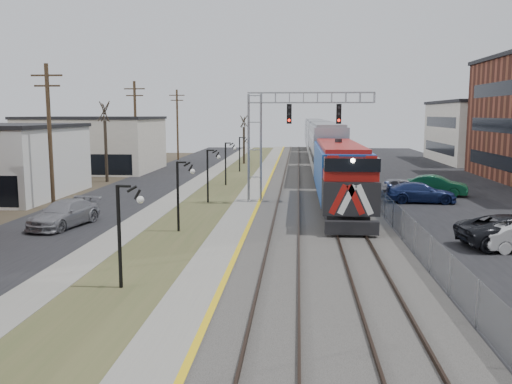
# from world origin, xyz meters

# --- Properties ---
(street_west) EXTENTS (7.00, 120.00, 0.04)m
(street_west) POSITION_xyz_m (-11.50, 35.00, 0.02)
(street_west) COLOR black
(street_west) RESTS_ON ground
(sidewalk) EXTENTS (2.00, 120.00, 0.08)m
(sidewalk) POSITION_xyz_m (-7.00, 35.00, 0.04)
(sidewalk) COLOR gray
(sidewalk) RESTS_ON ground
(grass_median) EXTENTS (4.00, 120.00, 0.06)m
(grass_median) POSITION_xyz_m (-4.00, 35.00, 0.03)
(grass_median) COLOR #444D29
(grass_median) RESTS_ON ground
(platform) EXTENTS (2.00, 120.00, 0.24)m
(platform) POSITION_xyz_m (-1.00, 35.00, 0.12)
(platform) COLOR gray
(platform) RESTS_ON ground
(ballast_bed) EXTENTS (8.00, 120.00, 0.20)m
(ballast_bed) POSITION_xyz_m (4.00, 35.00, 0.10)
(ballast_bed) COLOR #595651
(ballast_bed) RESTS_ON ground
(parking_lot) EXTENTS (16.00, 120.00, 0.04)m
(parking_lot) POSITION_xyz_m (16.00, 35.00, 0.02)
(parking_lot) COLOR black
(parking_lot) RESTS_ON ground
(platform_edge) EXTENTS (0.24, 120.00, 0.01)m
(platform_edge) POSITION_xyz_m (-0.12, 35.00, 0.24)
(platform_edge) COLOR gold
(platform_edge) RESTS_ON platform
(track_near) EXTENTS (1.58, 120.00, 0.15)m
(track_near) POSITION_xyz_m (2.00, 35.00, 0.28)
(track_near) COLOR #2D2119
(track_near) RESTS_ON ballast_bed
(track_far) EXTENTS (1.58, 120.00, 0.15)m
(track_far) POSITION_xyz_m (5.50, 35.00, 0.28)
(track_far) COLOR #2D2119
(track_far) RESTS_ON ballast_bed
(train) EXTENTS (3.00, 85.85, 5.33)m
(train) POSITION_xyz_m (5.50, 61.09, 2.92)
(train) COLOR #1344A1
(train) RESTS_ON ground
(signal_gantry) EXTENTS (9.00, 1.07, 8.15)m
(signal_gantry) POSITION_xyz_m (1.22, 27.99, 5.59)
(signal_gantry) COLOR gray
(signal_gantry) RESTS_ON ground
(lampposts) EXTENTS (0.14, 62.14, 4.00)m
(lampposts) POSITION_xyz_m (-4.00, 18.29, 2.00)
(lampposts) COLOR black
(lampposts) RESTS_ON ground
(utility_poles) EXTENTS (0.28, 80.28, 10.00)m
(utility_poles) POSITION_xyz_m (-14.50, 25.00, 5.00)
(utility_poles) COLOR #4C3823
(utility_poles) RESTS_ON ground
(fence) EXTENTS (0.04, 120.00, 1.60)m
(fence) POSITION_xyz_m (8.20, 35.00, 0.80)
(fence) COLOR gray
(fence) RESTS_ON ground
(bare_trees) EXTENTS (12.30, 42.30, 5.95)m
(bare_trees) POSITION_xyz_m (-12.66, 38.91, 2.70)
(bare_trees) COLOR #382D23
(bare_trees) RESTS_ON ground
(car_lot_d) EXTENTS (5.22, 2.26, 1.50)m
(car_lot_d) POSITION_xyz_m (11.80, 29.35, 0.75)
(car_lot_d) COLOR navy
(car_lot_d) RESTS_ON ground
(car_lot_e) EXTENTS (4.50, 1.99, 1.50)m
(car_lot_e) POSITION_xyz_m (10.98, 32.22, 0.75)
(car_lot_e) COLOR gray
(car_lot_e) RESTS_ON ground
(car_lot_f) EXTENTS (5.16, 3.13, 1.61)m
(car_lot_f) POSITION_xyz_m (13.88, 33.13, 0.80)
(car_lot_f) COLOR #0E492B
(car_lot_f) RESTS_ON ground
(car_street_b) EXTENTS (3.15, 5.56, 1.52)m
(car_street_b) POSITION_xyz_m (-10.99, 18.85, 0.76)
(car_street_b) COLOR gray
(car_street_b) RESTS_ON ground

